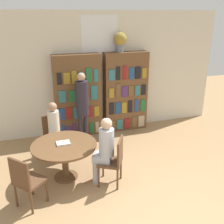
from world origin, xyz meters
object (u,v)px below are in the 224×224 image
object	(u,v)px
chair_left_side	(53,134)
librarian_standing	(82,101)
flower_vase	(120,40)
reading_table	(64,150)
bookshelf_right	(125,92)
seated_reader_right	(104,147)
chair_near_camera	(26,180)
seated_reader_left	(55,129)
bookshelf_left	(78,96)
chair_far_side	(114,159)

from	to	relation	value
chair_left_side	librarian_standing	xyz separation A→B (m)	(0.73, 0.41, 0.53)
flower_vase	chair_left_side	bearing A→B (deg)	-153.20
flower_vase	chair_left_side	distance (m)	2.71
reading_table	bookshelf_right	bearing A→B (deg)	44.61
bookshelf_right	seated_reader_right	bearing A→B (deg)	-118.65
chair_near_camera	seated_reader_left	size ratio (longest dim) A/B	0.72
bookshelf_right	reading_table	bearing A→B (deg)	-135.39
librarian_standing	seated_reader_left	bearing A→B (deg)	-140.07
flower_vase	chair_near_camera	bearing A→B (deg)	-133.95
bookshelf_left	flower_vase	bearing A→B (deg)	0.24
seated_reader_right	chair_far_side	bearing A→B (deg)	-90.00
flower_vase	chair_near_camera	xyz separation A→B (m)	(-2.38, -2.47, -1.80)
chair_far_side	librarian_standing	xyz separation A→B (m)	(-0.19, 1.78, 0.53)
bookshelf_left	chair_far_side	distance (m)	2.35
bookshelf_left	reading_table	size ratio (longest dim) A/B	1.72
bookshelf_right	bookshelf_left	bearing A→B (deg)	179.99
chair_far_side	seated_reader_left	world-z (taller)	seated_reader_left
reading_table	chair_near_camera	xyz separation A→B (m)	(-0.68, -0.63, -0.08)
bookshelf_left	chair_near_camera	size ratio (longest dim) A/B	2.25
chair_left_side	chair_far_side	world-z (taller)	same
bookshelf_left	reading_table	world-z (taller)	bookshelf_left
flower_vase	bookshelf_right	bearing A→B (deg)	-1.67
flower_vase	chair_near_camera	world-z (taller)	flower_vase
bookshelf_left	seated_reader_right	distance (m)	2.22
bookshelf_left	chair_far_side	world-z (taller)	bookshelf_left
reading_table	seated_reader_right	distance (m)	0.77
chair_far_side	reading_table	bearing A→B (deg)	90.00
flower_vase	chair_far_side	distance (m)	3.05
reading_table	seated_reader_right	size ratio (longest dim) A/B	0.93
chair_far_side	seated_reader_right	bearing A→B (deg)	90.00
chair_near_camera	chair_left_side	bearing A→B (deg)	117.00
chair_near_camera	librarian_standing	distance (m)	2.41
chair_left_side	seated_reader_right	size ratio (longest dim) A/B	0.71
chair_near_camera	chair_far_side	xyz separation A→B (m)	(1.49, 0.18, 0.00)
seated_reader_right	reading_table	bearing A→B (deg)	90.00
reading_table	librarian_standing	size ratio (longest dim) A/B	0.70
flower_vase	reading_table	bearing A→B (deg)	-132.74
bookshelf_right	flower_vase	bearing A→B (deg)	178.33
chair_left_side	bookshelf_left	bearing A→B (deg)	-135.20
chair_near_camera	seated_reader_right	distance (m)	1.38
reading_table	chair_far_side	world-z (taller)	chair_far_side
reading_table	librarian_standing	distance (m)	1.54
bookshelf_right	seated_reader_right	xyz separation A→B (m)	(-1.20, -2.20, -0.28)
chair_near_camera	chair_far_side	bearing A→B (deg)	54.00
seated_reader_right	bookshelf_left	bearing A→B (deg)	30.40
seated_reader_left	seated_reader_right	xyz separation A→B (m)	(0.74, -1.11, 0.03)
reading_table	seated_reader_left	world-z (taller)	seated_reader_left
chair_far_side	chair_near_camera	bearing A→B (deg)	126.00
bookshelf_right	reading_table	world-z (taller)	bookshelf_right
bookshelf_right	chair_near_camera	xyz separation A→B (m)	(-2.54, -2.46, -0.51)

